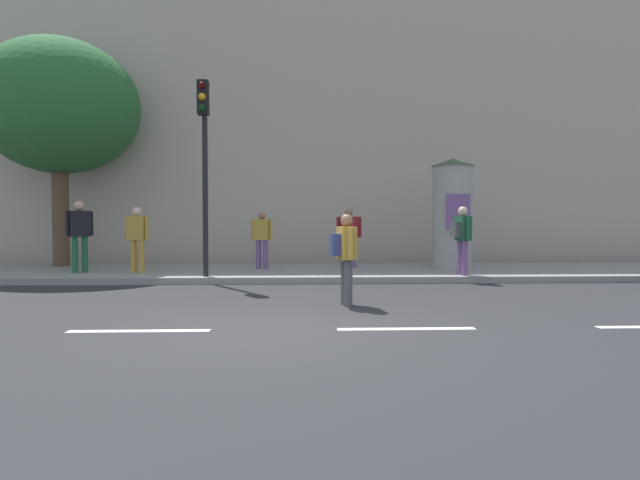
{
  "coord_description": "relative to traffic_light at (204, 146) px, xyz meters",
  "views": [
    {
      "loc": [
        0.32,
        -6.9,
        1.4
      ],
      "look_at": [
        0.67,
        2.0,
        1.09
      ],
      "focal_mm": 30.3,
      "sensor_mm": 36.0,
      "label": 1
    }
  ],
  "objects": [
    {
      "name": "ground_plane",
      "position": [
        1.78,
        -5.24,
        -3.07
      ],
      "size": [
        80.0,
        80.0,
        0.0
      ],
      "primitive_type": "plane",
      "color": "#2B2B2D"
    },
    {
      "name": "sidewalk_curb",
      "position": [
        1.78,
        1.76,
        -2.99
      ],
      "size": [
        36.0,
        4.0,
        0.15
      ],
      "primitive_type": "cube",
      "color": "gray",
      "rests_on": "ground_plane"
    },
    {
      "name": "lane_markings",
      "position": [
        1.78,
        -5.24,
        -3.06
      ],
      "size": [
        25.8,
        0.16,
        0.01
      ],
      "color": "silver",
      "rests_on": "ground_plane"
    },
    {
      "name": "building_backdrop",
      "position": [
        1.78,
        6.76,
        1.1
      ],
      "size": [
        36.0,
        5.0,
        8.34
      ],
      "primitive_type": "cube",
      "color": "#B7A893",
      "rests_on": "ground_plane"
    },
    {
      "name": "traffic_light",
      "position": [
        0.0,
        0.0,
        0.0
      ],
      "size": [
        0.24,
        0.45,
        4.34
      ],
      "color": "black",
      "rests_on": "sidewalk_curb"
    },
    {
      "name": "poster_column",
      "position": [
        6.2,
        2.12,
        -1.44
      ],
      "size": [
        1.15,
        1.15,
        2.91
      ],
      "color": "#9E9B93",
      "rests_on": "sidewalk_curb"
    },
    {
      "name": "street_tree",
      "position": [
        -4.48,
        3.05,
        1.46
      ],
      "size": [
        4.3,
        4.3,
        6.22
      ],
      "color": "brown",
      "rests_on": "sidewalk_curb"
    },
    {
      "name": "pedestrian_tallest",
      "position": [
        2.87,
        -3.25,
        -2.16
      ],
      "size": [
        0.43,
        0.67,
        1.52
      ],
      "color": "#4C4C51",
      "rests_on": "ground_plane"
    },
    {
      "name": "pedestrian_in_light_jacket",
      "position": [
        -3.2,
        1.11,
        -1.89
      ],
      "size": [
        0.53,
        0.47,
        1.74
      ],
      "color": "#1E5938",
      "rests_on": "sidewalk_curb"
    },
    {
      "name": "pedestrian_with_bag",
      "position": [
        5.86,
        0.17,
        -1.98
      ],
      "size": [
        0.44,
        0.59,
        1.58
      ],
      "color": "#724C84",
      "rests_on": "sidewalk_curb"
    },
    {
      "name": "pedestrian_in_dark_shirt",
      "position": [
        3.44,
        2.19,
        -1.97
      ],
      "size": [
        0.67,
        0.38,
        1.58
      ],
      "color": "#724C84",
      "rests_on": "sidewalk_curb"
    },
    {
      "name": "pedestrian_in_red_top",
      "position": [
        1.14,
        2.04,
        -2.06
      ],
      "size": [
        0.56,
        0.35,
        1.5
      ],
      "color": "#724C84",
      "rests_on": "sidewalk_curb"
    },
    {
      "name": "pedestrian_with_backpack",
      "position": [
        -1.79,
        1.03,
        -1.99
      ],
      "size": [
        0.59,
        0.37,
        1.59
      ],
      "color": "#B78C33",
      "rests_on": "sidewalk_curb"
    }
  ]
}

